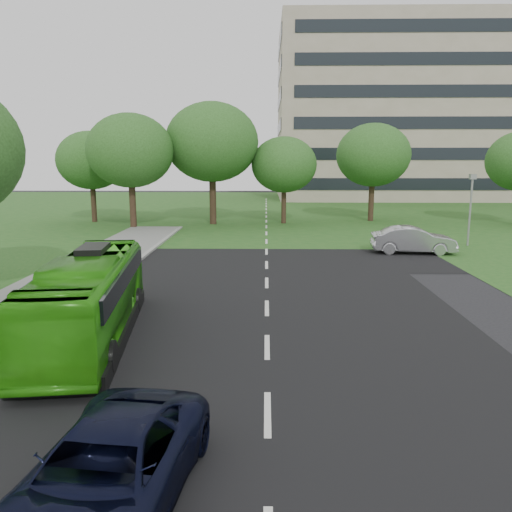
{
  "coord_description": "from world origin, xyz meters",
  "views": [
    {
      "loc": [
        -0.06,
        -16.05,
        5.41
      ],
      "look_at": [
        -0.45,
        4.16,
        1.6
      ],
      "focal_mm": 35.0,
      "sensor_mm": 36.0,
      "label": 1
    }
  ],
  "objects_px": {
    "tree_park_a": "(130,151)",
    "camera_pole": "(471,200)",
    "tree_park_c": "(284,165)",
    "suv": "(107,473)",
    "bus": "(90,298)",
    "tree_park_f": "(91,160)",
    "office_building": "(412,114)",
    "tree_park_b": "(212,142)",
    "sedan": "(413,240)",
    "tree_park_d": "(373,155)"
  },
  "relations": [
    {
      "from": "tree_park_a",
      "to": "camera_pole",
      "type": "bearing_deg",
      "value": -19.0
    },
    {
      "from": "tree_park_c",
      "to": "suv",
      "type": "distance_m",
      "value": 38.15
    },
    {
      "from": "bus",
      "to": "suv",
      "type": "distance_m",
      "value": 8.47
    },
    {
      "from": "tree_park_f",
      "to": "bus",
      "type": "relative_size",
      "value": 0.89
    },
    {
      "from": "office_building",
      "to": "tree_park_b",
      "type": "relative_size",
      "value": 3.81
    },
    {
      "from": "tree_park_c",
      "to": "camera_pole",
      "type": "height_order",
      "value": "tree_park_c"
    },
    {
      "from": "bus",
      "to": "tree_park_c",
      "type": "bearing_deg",
      "value": 69.24
    },
    {
      "from": "tree_park_a",
      "to": "tree_park_c",
      "type": "relative_size",
      "value": 1.22
    },
    {
      "from": "tree_park_c",
      "to": "camera_pole",
      "type": "bearing_deg",
      "value": -45.88
    },
    {
      "from": "sedan",
      "to": "tree_park_a",
      "type": "bearing_deg",
      "value": 66.03
    },
    {
      "from": "tree_park_b",
      "to": "tree_park_f",
      "type": "bearing_deg",
      "value": 172.86
    },
    {
      "from": "bus",
      "to": "tree_park_d",
      "type": "bearing_deg",
      "value": 57.0
    },
    {
      "from": "tree_park_c",
      "to": "tree_park_a",
      "type": "bearing_deg",
      "value": -163.67
    },
    {
      "from": "tree_park_c",
      "to": "office_building",
      "type": "bearing_deg",
      "value": 58.6
    },
    {
      "from": "suv",
      "to": "tree_park_a",
      "type": "bearing_deg",
      "value": 110.8
    },
    {
      "from": "tree_park_b",
      "to": "tree_park_d",
      "type": "height_order",
      "value": "tree_park_b"
    },
    {
      "from": "tree_park_a",
      "to": "tree_park_b",
      "type": "xyz_separation_m",
      "value": [
        6.3,
        3.05,
        0.78
      ]
    },
    {
      "from": "tree_park_c",
      "to": "suv",
      "type": "relative_size",
      "value": 1.54
    },
    {
      "from": "tree_park_d",
      "to": "bus",
      "type": "height_order",
      "value": "tree_park_d"
    },
    {
      "from": "tree_park_b",
      "to": "tree_park_c",
      "type": "bearing_deg",
      "value": 5.7
    },
    {
      "from": "camera_pole",
      "to": "tree_park_b",
      "type": "bearing_deg",
      "value": 138.9
    },
    {
      "from": "tree_park_a",
      "to": "tree_park_c",
      "type": "distance_m",
      "value": 13.14
    },
    {
      "from": "office_building",
      "to": "tree_park_b",
      "type": "height_order",
      "value": "office_building"
    },
    {
      "from": "camera_pole",
      "to": "office_building",
      "type": "bearing_deg",
      "value": 70.45
    },
    {
      "from": "tree_park_a",
      "to": "bus",
      "type": "height_order",
      "value": "tree_park_a"
    },
    {
      "from": "tree_park_b",
      "to": "tree_park_d",
      "type": "bearing_deg",
      "value": 10.76
    },
    {
      "from": "tree_park_f",
      "to": "bus",
      "type": "height_order",
      "value": "tree_park_f"
    },
    {
      "from": "tree_park_a",
      "to": "tree_park_f",
      "type": "height_order",
      "value": "tree_park_a"
    },
    {
      "from": "camera_pole",
      "to": "tree_park_f",
      "type": "bearing_deg",
      "value": 147.56
    },
    {
      "from": "tree_park_d",
      "to": "tree_park_f",
      "type": "bearing_deg",
      "value": -176.94
    },
    {
      "from": "tree_park_a",
      "to": "office_building",
      "type": "bearing_deg",
      "value": 48.39
    },
    {
      "from": "tree_park_a",
      "to": "tree_park_b",
      "type": "bearing_deg",
      "value": 25.88
    },
    {
      "from": "office_building",
      "to": "tree_park_b",
      "type": "distance_m",
      "value": 43.61
    },
    {
      "from": "tree_park_d",
      "to": "tree_park_f",
      "type": "xyz_separation_m",
      "value": [
        -25.54,
        -1.36,
        -0.48
      ]
    },
    {
      "from": "tree_park_b",
      "to": "tree_park_d",
      "type": "distance_m",
      "value": 14.77
    },
    {
      "from": "tree_park_f",
      "to": "camera_pole",
      "type": "relative_size",
      "value": 1.76
    },
    {
      "from": "office_building",
      "to": "tree_park_d",
      "type": "relative_size",
      "value": 4.5
    },
    {
      "from": "tree_park_d",
      "to": "camera_pole",
      "type": "bearing_deg",
      "value": -76.3
    },
    {
      "from": "tree_park_d",
      "to": "suv",
      "type": "bearing_deg",
      "value": -107.12
    },
    {
      "from": "office_building",
      "to": "tree_park_c",
      "type": "relative_size",
      "value": 5.25
    },
    {
      "from": "bus",
      "to": "tree_park_a",
      "type": "bearing_deg",
      "value": 94.5
    },
    {
      "from": "tree_park_f",
      "to": "bus",
      "type": "xyz_separation_m",
      "value": [
        10.29,
        -30.53,
        -4.27
      ]
    },
    {
      "from": "bus",
      "to": "suv",
      "type": "bearing_deg",
      "value": -76.64
    },
    {
      "from": "tree_park_c",
      "to": "suv",
      "type": "height_order",
      "value": "tree_park_c"
    },
    {
      "from": "tree_park_f",
      "to": "suv",
      "type": "height_order",
      "value": "tree_park_f"
    },
    {
      "from": "office_building",
      "to": "suv",
      "type": "bearing_deg",
      "value": -108.98
    },
    {
      "from": "tree_park_b",
      "to": "tree_park_c",
      "type": "relative_size",
      "value": 1.38
    },
    {
      "from": "tree_park_c",
      "to": "suv",
      "type": "bearing_deg",
      "value": -96.13
    },
    {
      "from": "tree_park_a",
      "to": "bus",
      "type": "bearing_deg",
      "value": -78.06
    },
    {
      "from": "bus",
      "to": "office_building",
      "type": "bearing_deg",
      "value": 59.08
    }
  ]
}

